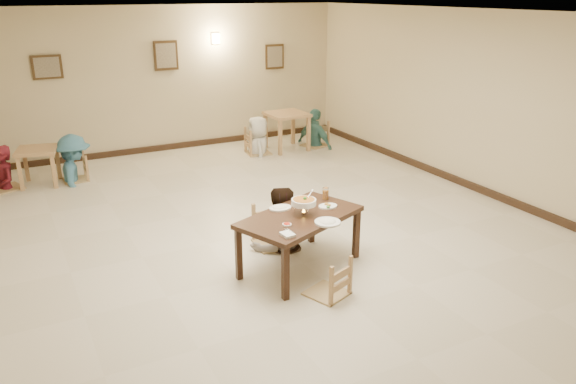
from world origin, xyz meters
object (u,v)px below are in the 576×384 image
bg_table_left (38,156)px  bg_chair_ll (2,160)px  chair_far (273,210)px  curry_warmer (304,202)px  main_table (300,221)px  chair_near (328,259)px  bg_table_right (287,119)px  bg_chair_lr (73,157)px  bg_diner_c (258,117)px  main_diner (279,188)px  bg_chair_rl (258,130)px  bg_diner_d (315,109)px  bg_diner_b (70,135)px  bg_chair_rr (315,123)px  drink_glass (326,194)px

bg_table_left → bg_chair_ll: bearing=178.2°
chair_far → curry_warmer: chair_far is taller
main_table → bg_chair_ll: (-3.13, 4.94, -0.11)m
chair_near → bg_chair_ll: 6.45m
bg_table_right → bg_chair_lr: bearing=-178.7°
bg_diner_c → main_diner: bearing=-6.6°
bg_chair_rl → bg_diner_c: size_ratio=0.65×
main_table → bg_diner_d: size_ratio=1.04×
curry_warmer → bg_diner_b: size_ratio=0.20×
chair_far → bg_diner_c: bg_diner_c is taller
chair_far → bg_table_right: size_ratio=1.25×
main_table → chair_near: 0.74m
bg_table_right → bg_chair_rl: 0.70m
main_table → bg_diner_c: (1.72, 4.98, 0.16)m
bg_diner_d → bg_chair_ll: bearing=72.6°
bg_chair_lr → bg_diner_c: size_ratio=0.57×
chair_far → bg_chair_rr: bg_chair_rr is taller
curry_warmer → drink_glass: size_ratio=2.11×
curry_warmer → bg_chair_rr: (3.04, 4.97, -0.35)m
curry_warmer → bg_diner_b: 5.30m
main_diner → bg_diner_b: bearing=-62.5°
main_table → bg_diner_d: bg_diner_d is taller
bg_diner_d → main_table: bearing=130.6°
bg_table_left → curry_warmer: bearing=-62.1°
bg_chair_ll → bg_chair_rl: size_ratio=1.01×
drink_glass → bg_chair_rr: (2.54, 4.64, -0.27)m
chair_far → bg_chair_rl: bg_chair_rl is taller
main_diner → bg_chair_rl: size_ratio=1.64×
curry_warmer → bg_chair_rl: bearing=71.5°
bg_diner_b → bg_diner_c: bearing=-82.6°
bg_chair_rr → bg_diner_d: (0.00, 0.00, 0.31)m
main_diner → chair_near: bearing=88.1°
curry_warmer → bg_chair_rr: size_ratio=0.33×
main_table → bg_chair_rl: 5.27m
bg_chair_rl → bg_table_right: bearing=-82.2°
main_diner → curry_warmer: bearing=91.5°
chair_near → bg_chair_rl: size_ratio=0.87×
bg_chair_rl → bg_diner_c: 0.28m
main_table → bg_diner_c: 5.27m
main_table → bg_table_right: bearing=42.3°
main_diner → bg_diner_c: (1.67, 4.31, -0.05)m
bg_diner_c → curry_warmer: bearing=-3.9°
chair_near → bg_table_left: chair_near is taller
chair_far → curry_warmer: 0.84m
main_table → bg_table_left: (-2.56, 4.92, -0.10)m
main_table → bg_chair_ll: size_ratio=1.65×
bg_chair_rl → chair_far: bearing=165.3°
bg_chair_lr → bg_chair_rl: 3.70m
drink_glass → bg_chair_rl: 4.82m
bg_diner_c → bg_chair_rl: bearing=104.6°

